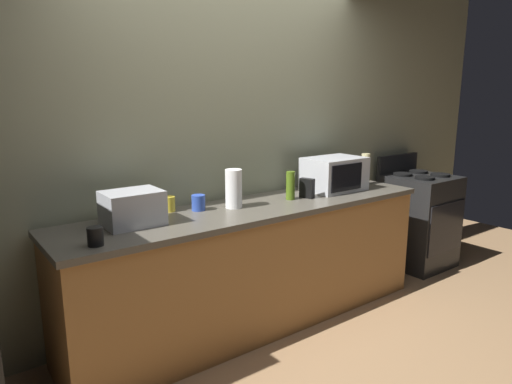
% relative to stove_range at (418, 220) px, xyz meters
% --- Properties ---
extents(ground_plane, '(8.00, 8.00, 0.00)m').
position_rel_stove_range_xyz_m(ground_plane, '(-2.00, -0.40, -0.46)').
color(ground_plane, '#93704C').
extents(back_wall, '(6.40, 0.10, 2.70)m').
position_rel_stove_range_xyz_m(back_wall, '(-2.00, 0.41, 0.89)').
color(back_wall, gray).
rests_on(back_wall, ground_plane).
extents(counter_run, '(2.84, 0.64, 0.90)m').
position_rel_stove_range_xyz_m(counter_run, '(-2.00, 0.00, -0.01)').
color(counter_run, '#9E6B38').
rests_on(counter_run, ground_plane).
extents(stove_range, '(0.60, 0.61, 1.08)m').
position_rel_stove_range_xyz_m(stove_range, '(0.00, 0.00, 0.00)').
color(stove_range, black).
rests_on(stove_range, ground_plane).
extents(microwave, '(0.48, 0.35, 0.27)m').
position_rel_stove_range_xyz_m(microwave, '(-1.16, 0.05, 0.57)').
color(microwave, '#B7BABF').
rests_on(microwave, counter_run).
extents(toaster_oven, '(0.34, 0.26, 0.21)m').
position_rel_stove_range_xyz_m(toaster_oven, '(-2.88, 0.06, 0.54)').
color(toaster_oven, '#B7BABF').
rests_on(toaster_oven, counter_run).
extents(paper_towel_roll, '(0.12, 0.12, 0.27)m').
position_rel_stove_range_xyz_m(paper_towel_roll, '(-2.16, 0.05, 0.57)').
color(paper_towel_roll, white).
rests_on(paper_towel_roll, counter_run).
extents(cordless_phone, '(0.08, 0.12, 0.15)m').
position_rel_stove_range_xyz_m(cordless_phone, '(-1.54, -0.03, 0.51)').
color(cordless_phone, black).
rests_on(cordless_phone, counter_run).
extents(bottle_olive_oil, '(0.07, 0.07, 0.21)m').
position_rel_stove_range_xyz_m(bottle_olive_oil, '(-1.67, 0.01, 0.55)').
color(bottle_olive_oil, '#4C6B19').
rests_on(bottle_olive_oil, counter_run).
extents(bottle_hand_soap, '(0.07, 0.07, 0.27)m').
position_rel_stove_range_xyz_m(bottle_hand_soap, '(-0.77, 0.06, 0.57)').
color(bottle_hand_soap, beige).
rests_on(bottle_hand_soap, counter_run).
extents(mug_blue, '(0.09, 0.09, 0.11)m').
position_rel_stove_range_xyz_m(mug_blue, '(-2.39, 0.13, 0.49)').
color(mug_blue, '#2D4CB2').
rests_on(mug_blue, counter_run).
extents(mug_yellow, '(0.08, 0.08, 0.10)m').
position_rel_stove_range_xyz_m(mug_yellow, '(-2.56, 0.23, 0.49)').
color(mug_yellow, yellow).
rests_on(mug_yellow, counter_run).
extents(mug_black, '(0.08, 0.08, 0.10)m').
position_rel_stove_range_xyz_m(mug_black, '(-3.19, -0.19, 0.49)').
color(mug_black, black).
rests_on(mug_black, counter_run).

